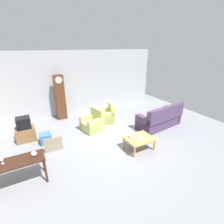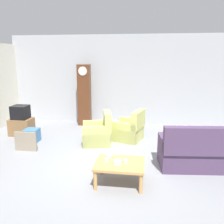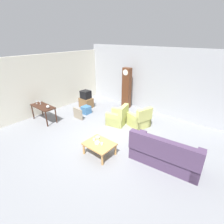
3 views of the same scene
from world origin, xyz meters
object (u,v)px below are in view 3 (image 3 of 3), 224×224
Objects in this scene: armchair_olive_far at (140,120)px; framed_picture_leaning at (78,114)px; storage_box_blue at (86,110)px; glass_dome_cloche at (48,107)px; armchair_olive_near at (118,118)px; tv_crt at (86,94)px; coffee_table_wood at (99,145)px; grandfather_clock at (127,88)px; wine_glass_tall at (36,101)px; console_table_dark at (43,108)px; tv_stand_cabinet at (86,103)px; cup_white_porcelain at (94,139)px; bowl_shallow_green at (98,138)px; wine_glass_mid at (40,102)px; cup_blue_rimmed at (102,144)px; bowl_white_stacked at (97,143)px; couch_floral at (165,155)px.

armchair_olive_far is 2.93m from framed_picture_leaning.
framed_picture_leaning is 1.50× the size of storage_box_blue.
framed_picture_leaning is at bearing 60.43° from glass_dome_cloche.
tv_crt is at bearing 170.31° from armchair_olive_near.
grandfather_clock is (-1.74, 3.95, 0.72)m from coffee_table_wood.
armchair_olive_near is 1.96× the size of tv_crt.
console_table_dark is at bearing 4.02° from wine_glass_tall.
grandfather_clock is at bearing 39.79° from tv_stand_cabinet.
tv_crt reaches higher than cup_white_porcelain.
armchair_olive_far is 2.03× the size of tv_crt.
grandfather_clock is 4.52× the size of tv_crt.
framed_picture_leaning is 2.78× the size of wine_glass_tall.
bowl_shallow_green reaches higher than coffee_table_wood.
storage_box_blue is 2.53× the size of bowl_shallow_green.
grandfather_clock reaches higher than glass_dome_cloche.
glass_dome_cloche is at bearing -112.25° from grandfather_clock.
wine_glass_mid reaches higher than glass_dome_cloche.
coffee_table_wood is at bearing -3.02° from wine_glass_mid.
tv_stand_cabinet is at bearing 93.79° from glass_dome_cloche.
armchair_olive_far is 2.44× the size of storage_box_blue.
wine_glass_mid reaches higher than storage_box_blue.
armchair_olive_near reaches higher than console_table_dark.
bowl_shallow_green is (-0.35, 0.17, 0.00)m from cup_blue_rimmed.
glass_dome_cloche is (-0.46, -1.78, 0.62)m from storage_box_blue.
glass_dome_cloche is 3.42m from cup_blue_rimmed.
armchair_olive_far reaches higher than console_table_dark.
armchair_olive_far is 6.13× the size of bowl_white_stacked.
cup_white_porcelain is (3.17, -2.52, -0.27)m from tv_crt.
armchair_olive_far reaches higher than bowl_shallow_green.
grandfather_clock is 11.69× the size of wine_glass_mid.
storage_box_blue is at bearing 146.25° from cup_blue_rimmed.
console_table_dark is 1.59m from framed_picture_leaning.
armchair_olive_far is at bearing 90.22° from coffee_table_wood.
armchair_olive_near is 1.57× the size of framed_picture_leaning.
grandfather_clock is at bearing 115.11° from cup_blue_rimmed.
armchair_olive_near is 0.73× the size of console_table_dark.
storage_box_blue is 5.15× the size of cup_blue_rimmed.
bowl_white_stacked is (0.22, -0.07, -0.00)m from cup_white_porcelain.
grandfather_clock is at bearing 140.08° from couch_floral.
tv_stand_cabinet is 4.31× the size of bowl_shallow_green.
couch_floral is at bearing 20.08° from bowl_shallow_green.
wine_glass_mid is at bearing 176.97° from cup_white_porcelain.
grandfather_clock is 15.49× the size of glass_dome_cloche.
wine_glass_tall is (-4.27, 0.12, 0.42)m from cup_blue_rimmed.
couch_floral reaches higher than coffee_table_wood.
armchair_olive_far is 2.61m from bowl_white_stacked.
wine_glass_mid is (-3.99, 0.21, 0.49)m from coffee_table_wood.
armchair_olive_near is at bearing 38.47° from glass_dome_cloche.
console_table_dark reaches higher than bowl_white_stacked.
console_table_dark is 3.25× the size of storage_box_blue.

